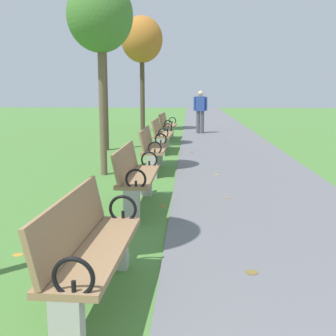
{
  "coord_description": "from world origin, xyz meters",
  "views": [
    {
      "loc": [
        0.27,
        -0.3,
        1.71
      ],
      "look_at": [
        -0.05,
        6.0,
        0.55
      ],
      "focal_mm": 46.22,
      "sensor_mm": 36.0,
      "label": 1
    }
  ],
  "objects": [
    {
      "name": "park_bench_6",
      "position": [
        -0.5,
        14.37,
        0.49
      ],
      "size": [
        0.55,
        1.62,
        0.9
      ],
      "color": "#93704C",
      "rests_on": "ground"
    },
    {
      "name": "tree_2",
      "position": [
        -1.45,
        8.19,
        3.04
      ],
      "size": [
        1.26,
        1.26,
        3.77
      ],
      "color": "brown",
      "rests_on": "ground"
    },
    {
      "name": "park_bench_4",
      "position": [
        -0.5,
        8.63,
        0.49
      ],
      "size": [
        0.49,
        1.6,
        0.9
      ],
      "color": "#93704C",
      "rests_on": "ground"
    },
    {
      "name": "paved_walkway",
      "position": [
        1.41,
        18.0,
        0.01
      ],
      "size": [
        2.83,
        44.0,
        0.02
      ],
      "primitive_type": "cube",
      "color": "slate",
      "rests_on": "ground"
    },
    {
      "name": "tree_4",
      "position": [
        -1.66,
        17.42,
        3.6
      ],
      "size": [
        1.65,
        1.65,
        4.56
      ],
      "color": "#4C3D2D",
      "rests_on": "ground"
    },
    {
      "name": "park_bench_3",
      "position": [
        -0.5,
        5.74,
        0.49
      ],
      "size": [
        0.5,
        1.61,
        0.9
      ],
      "color": "#93704C",
      "rests_on": "ground"
    },
    {
      "name": "park_bench_2",
      "position": [
        -0.5,
        2.86,
        0.49
      ],
      "size": [
        0.54,
        1.62,
        0.9
      ],
      "color": "#93704C",
      "rests_on": "ground"
    },
    {
      "name": "park_bench_5",
      "position": [
        -0.5,
        11.47,
        0.49
      ],
      "size": [
        0.51,
        1.61,
        0.9
      ],
      "color": "#93704C",
      "rests_on": "ground"
    },
    {
      "name": "scattered_leaves",
      "position": [
        -0.16,
        7.38,
        0.01
      ],
      "size": [
        4.85,
        18.15,
        0.02
      ],
      "color": "#BC842D",
      "rests_on": "ground"
    },
    {
      "name": "pedestrian_walking",
      "position": [
        0.67,
        16.44,
        0.93
      ],
      "size": [
        0.53,
        0.26,
        1.62
      ],
      "color": "#4C4C56",
      "rests_on": "paved_walkway"
    }
  ]
}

